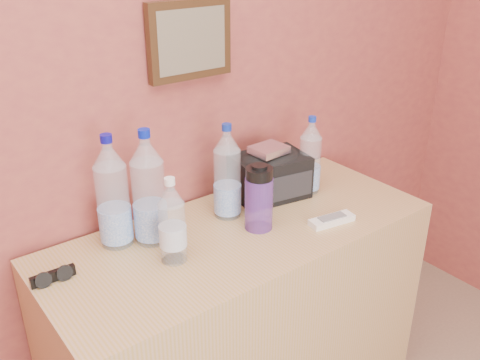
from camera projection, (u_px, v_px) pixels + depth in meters
The scene contains 12 objects.
picture_frame at pixel (190, 40), 1.71m from camera, with size 0.30×0.03×0.25m, color #382311, non-canonical shape.
dresser at pixel (241, 328), 1.94m from camera, with size 1.32×0.55×0.82m, color tan.
pet_large_a at pixel (113, 197), 1.62m from camera, with size 0.10×0.10×0.36m.
pet_large_b at pixel (149, 194), 1.63m from camera, with size 0.10×0.10×0.37m.
pet_large_c at pixel (227, 176), 1.79m from camera, with size 0.09×0.09×0.33m.
pet_large_d at pixel (310, 159), 1.97m from camera, with size 0.08×0.08×0.29m.
pet_small at pixel (172, 225), 1.55m from camera, with size 0.08×0.08×0.27m.
nalgene_bottle at pixel (259, 198), 1.73m from camera, with size 0.09×0.09×0.23m.
sunglasses at pixel (53, 276), 1.50m from camera, with size 0.13×0.05×0.03m, color black, non-canonical shape.
ac_remote at pixel (332, 220), 1.80m from camera, with size 0.16×0.05×0.02m, color silver.
toiletry_bag at pixel (270, 173), 1.95m from camera, with size 0.26×0.19×0.18m, color black, non-canonical shape.
foil_packet at pixel (269, 150), 1.89m from camera, with size 0.12×0.10×0.02m, color white.
Camera 1 is at (-0.39, 0.50, 1.72)m, focal length 40.00 mm.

